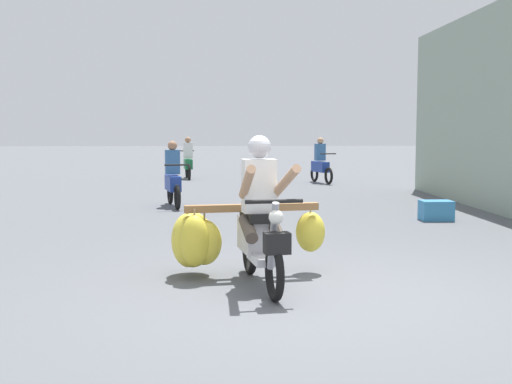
{
  "coord_description": "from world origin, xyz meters",
  "views": [
    {
      "loc": [
        -0.81,
        -6.29,
        1.64
      ],
      "look_at": [
        -0.41,
        1.41,
        0.9
      ],
      "focal_mm": 45.85,
      "sensor_mm": 36.0,
      "label": 1
    }
  ],
  "objects_px": {
    "motorbike_distant_ahead_right": "(320,165)",
    "produce_crate": "(436,211)",
    "motorbike_distant_ahead_left": "(173,180)",
    "motorbike_distant_far_ahead": "(188,162)",
    "motorbike_main_loaded": "(229,233)"
  },
  "relations": [
    {
      "from": "motorbike_distant_ahead_right",
      "to": "produce_crate",
      "type": "bearing_deg",
      "value": -84.32
    },
    {
      "from": "produce_crate",
      "to": "motorbike_distant_ahead_left",
      "type": "bearing_deg",
      "value": 153.72
    },
    {
      "from": "motorbike_distant_ahead_left",
      "to": "produce_crate",
      "type": "height_order",
      "value": "motorbike_distant_ahead_left"
    },
    {
      "from": "motorbike_distant_ahead_left",
      "to": "motorbike_distant_far_ahead",
      "type": "xyz_separation_m",
      "value": [
        -0.09,
        7.89,
        0.0
      ]
    },
    {
      "from": "motorbike_distant_ahead_right",
      "to": "produce_crate",
      "type": "xyz_separation_m",
      "value": [
        0.84,
        -8.42,
        -0.39
      ]
    },
    {
      "from": "produce_crate",
      "to": "motorbike_distant_far_ahead",
      "type": "bearing_deg",
      "value": 115.85
    },
    {
      "from": "motorbike_main_loaded",
      "to": "motorbike_distant_ahead_left",
      "type": "xyz_separation_m",
      "value": [
        -1.12,
        6.94,
        0.04
      ]
    },
    {
      "from": "motorbike_distant_far_ahead",
      "to": "motorbike_distant_ahead_left",
      "type": "bearing_deg",
      "value": -89.36
    },
    {
      "from": "motorbike_distant_far_ahead",
      "to": "motorbike_main_loaded",
      "type": "bearing_deg",
      "value": -85.33
    },
    {
      "from": "motorbike_distant_far_ahead",
      "to": "produce_crate",
      "type": "bearing_deg",
      "value": -64.15
    },
    {
      "from": "motorbike_distant_ahead_right",
      "to": "produce_crate",
      "type": "relative_size",
      "value": 2.83
    },
    {
      "from": "motorbike_distant_ahead_left",
      "to": "motorbike_distant_ahead_right",
      "type": "height_order",
      "value": "same"
    },
    {
      "from": "motorbike_distant_ahead_left",
      "to": "produce_crate",
      "type": "bearing_deg",
      "value": -26.28
    },
    {
      "from": "motorbike_distant_ahead_left",
      "to": "motorbike_distant_ahead_right",
      "type": "bearing_deg",
      "value": 55.78
    },
    {
      "from": "motorbike_distant_ahead_left",
      "to": "motorbike_main_loaded",
      "type": "bearing_deg",
      "value": -80.79
    }
  ]
}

